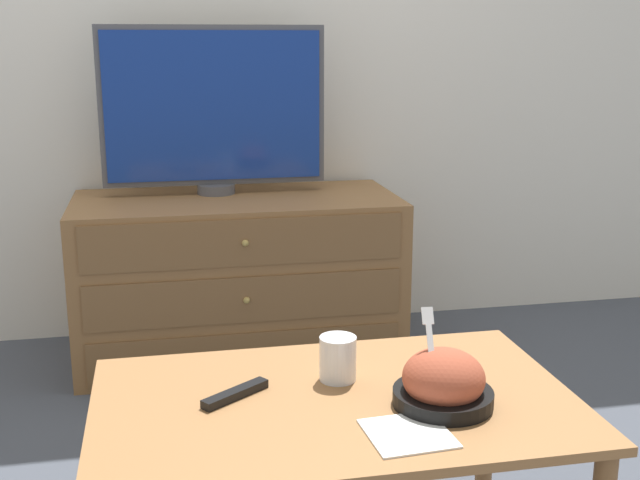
% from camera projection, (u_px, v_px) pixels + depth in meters
% --- Properties ---
extents(ground_plane, '(12.00, 12.00, 0.00)m').
position_uv_depth(ground_plane, '(207.00, 327.00, 3.44)').
color(ground_plane, '#474C56').
extents(wall_back, '(12.00, 0.05, 2.60)m').
position_uv_depth(wall_back, '(196.00, 13.00, 3.15)').
color(wall_back, white).
rests_on(wall_back, ground_plane).
extents(dresser, '(1.21, 0.59, 0.62)m').
position_uv_depth(dresser, '(238.00, 277.00, 3.09)').
color(dresser, olive).
rests_on(dresser, ground_plane).
extents(tv, '(0.84, 0.14, 0.63)m').
position_uv_depth(tv, '(214.00, 109.00, 3.02)').
color(tv, '#515156').
rests_on(tv, dresser).
extents(coffee_table, '(1.00, 0.62, 0.48)m').
position_uv_depth(coffee_table, '(335.00, 426.00, 1.68)').
color(coffee_table, '#9E6B3D').
rests_on(coffee_table, ground_plane).
extents(takeout_bowl, '(0.21, 0.21, 0.19)m').
position_uv_depth(takeout_bowl, '(443.00, 383.00, 1.62)').
color(takeout_bowl, black).
rests_on(takeout_bowl, coffee_table).
extents(drink_cup, '(0.08, 0.08, 0.10)m').
position_uv_depth(drink_cup, '(338.00, 361.00, 1.74)').
color(drink_cup, beige).
rests_on(drink_cup, coffee_table).
extents(napkin, '(0.17, 0.17, 0.00)m').
position_uv_depth(napkin, '(408.00, 433.00, 1.51)').
color(napkin, white).
rests_on(napkin, coffee_table).
extents(remote_control, '(0.15, 0.12, 0.02)m').
position_uv_depth(remote_control, '(235.00, 394.00, 1.66)').
color(remote_control, black).
rests_on(remote_control, coffee_table).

